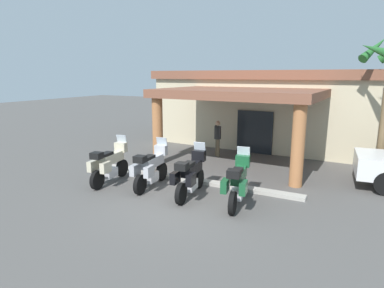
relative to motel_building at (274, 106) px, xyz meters
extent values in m
plane|color=#514F4C|center=(-0.14, -10.48, -2.07)|extent=(80.00, 80.00, 0.00)
cube|color=beige|center=(0.01, 0.21, -0.27)|extent=(12.22, 7.11, 3.60)
cube|color=#1E2328|center=(-0.14, -3.14, -1.02)|extent=(1.80, 0.18, 2.10)
cube|color=brown|center=(-0.24, -5.33, 0.99)|extent=(6.88, 4.80, 0.35)
cylinder|color=#B27042|center=(-3.26, -7.05, -0.63)|extent=(0.45, 0.45, 2.88)
cylinder|color=#B27042|center=(2.62, -7.31, -0.63)|extent=(0.45, 0.45, 2.88)
cube|color=brown|center=(0.01, 0.21, 1.75)|extent=(12.64, 7.52, 0.44)
cylinder|color=black|center=(-3.49, -9.21, -1.74)|extent=(0.22, 0.67, 0.66)
cylinder|color=black|center=(-3.30, -10.75, -1.74)|extent=(0.22, 0.67, 0.66)
cube|color=silver|center=(-3.39, -10.01, -1.70)|extent=(0.39, 0.60, 0.32)
cube|color=beige|center=(-3.41, -9.86, -1.19)|extent=(0.44, 1.18, 0.34)
cube|color=black|center=(-3.37, -10.21, -0.97)|extent=(0.35, 0.63, 0.10)
cube|color=beige|center=(-3.49, -9.23, -0.92)|extent=(0.47, 0.29, 0.36)
cube|color=#B2BCC6|center=(-3.50, -9.15, -0.64)|extent=(0.41, 0.17, 0.36)
cube|color=beige|center=(-3.58, -10.63, -1.31)|extent=(0.23, 0.46, 0.36)
cube|color=beige|center=(-3.06, -10.57, -1.31)|extent=(0.23, 0.46, 0.36)
cube|color=black|center=(-3.31, -10.70, -0.90)|extent=(0.40, 0.36, 0.22)
cylinder|color=black|center=(-1.88, -8.92, -1.74)|extent=(0.21, 0.67, 0.66)
cylinder|color=black|center=(-1.73, -10.46, -1.74)|extent=(0.21, 0.67, 0.66)
cube|color=silver|center=(-1.80, -9.72, -1.70)|extent=(0.38, 0.59, 0.32)
cube|color=#B2B2B7|center=(-1.82, -9.57, -1.19)|extent=(0.42, 1.17, 0.34)
cube|color=black|center=(-1.78, -9.92, -0.97)|extent=(0.34, 0.63, 0.10)
cube|color=#B2B2B7|center=(-1.88, -8.94, -0.92)|extent=(0.46, 0.28, 0.36)
cube|color=#B2BCC6|center=(-1.89, -8.86, -0.64)|extent=(0.41, 0.16, 0.36)
cube|color=#B2B2B7|center=(-2.00, -10.34, -1.31)|extent=(0.22, 0.46, 0.36)
cube|color=#B2B2B7|center=(-1.48, -10.29, -1.31)|extent=(0.22, 0.46, 0.36)
cube|color=black|center=(-1.73, -10.41, -0.90)|extent=(0.39, 0.35, 0.22)
cylinder|color=black|center=(-0.30, -9.03, -1.74)|extent=(0.21, 0.67, 0.66)
cylinder|color=black|center=(-0.13, -10.57, -1.74)|extent=(0.21, 0.67, 0.66)
cube|color=silver|center=(-0.21, -9.83, -1.70)|extent=(0.38, 0.59, 0.32)
cube|color=black|center=(-0.23, -9.68, -1.19)|extent=(0.42, 1.18, 0.34)
cube|color=black|center=(-0.19, -10.03, -0.97)|extent=(0.34, 0.63, 0.10)
cube|color=black|center=(-0.30, -9.05, -0.92)|extent=(0.46, 0.29, 0.36)
cube|color=#B2BCC6|center=(-0.31, -8.97, -0.64)|extent=(0.41, 0.16, 0.36)
cube|color=black|center=(-0.41, -10.45, -1.31)|extent=(0.23, 0.46, 0.36)
cube|color=black|center=(0.11, -10.40, -1.31)|extent=(0.23, 0.46, 0.36)
cube|color=black|center=(-0.14, -10.52, -0.90)|extent=(0.39, 0.36, 0.22)
cylinder|color=black|center=(1.25, -9.02, -1.74)|extent=(0.24, 0.67, 0.66)
cylinder|color=black|center=(1.50, -10.55, -1.74)|extent=(0.24, 0.67, 0.66)
cube|color=silver|center=(1.38, -9.81, -1.70)|extent=(0.41, 0.60, 0.32)
cube|color=#19512D|center=(1.35, -9.67, -1.19)|extent=(0.48, 1.18, 0.34)
cube|color=black|center=(1.41, -10.01, -0.97)|extent=(0.37, 0.64, 0.10)
cube|color=#19512D|center=(1.25, -9.04, -0.92)|extent=(0.47, 0.31, 0.36)
cube|color=#B2BCC6|center=(1.24, -8.97, -0.64)|extent=(0.41, 0.18, 0.36)
cube|color=#19512D|center=(1.22, -10.45, -1.31)|extent=(0.25, 0.46, 0.36)
cube|color=#19512D|center=(1.73, -10.36, -1.31)|extent=(0.25, 0.46, 0.36)
cube|color=black|center=(1.49, -10.51, -0.90)|extent=(0.41, 0.37, 0.22)
cylinder|color=brown|center=(-1.54, -4.58, -1.64)|extent=(0.14, 0.14, 0.85)
cylinder|color=brown|center=(-1.41, -4.71, -1.64)|extent=(0.14, 0.14, 0.85)
cylinder|color=#262626|center=(-1.48, -4.65, -0.92)|extent=(0.32, 0.32, 0.60)
cylinder|color=#262626|center=(-1.64, -4.49, -0.89)|extent=(0.09, 0.09, 0.57)
cylinder|color=#262626|center=(-1.32, -4.80, -0.89)|extent=(0.09, 0.09, 0.57)
sphere|color=tan|center=(-1.48, -4.65, -0.47)|extent=(0.23, 0.23, 0.23)
cylinder|color=black|center=(5.24, -5.19, -1.67)|extent=(0.82, 0.32, 0.80)
cone|color=#236028|center=(4.66, -4.06, 2.74)|extent=(1.15, 1.34, 1.12)
cone|color=#236028|center=(4.69, -4.99, 2.63)|extent=(1.26, 1.37, 0.77)
cube|color=#ADA89E|center=(-1.01, -8.53, -2.01)|extent=(8.36, 0.36, 0.12)
camera|label=1|loc=(4.40, -18.60, 1.75)|focal=30.41mm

